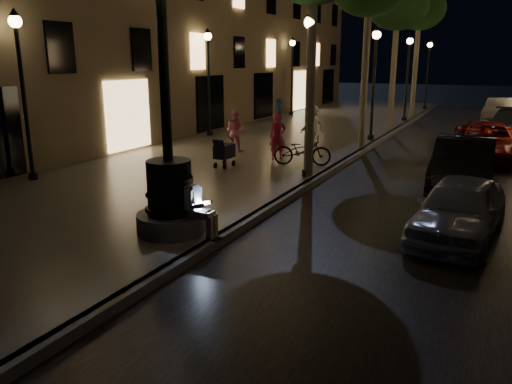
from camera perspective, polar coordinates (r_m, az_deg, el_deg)
The scene contains 26 objects.
ground at distance 21.83m, azimuth 13.05°, elevation 4.91°, with size 120.00×120.00×0.00m, color black.
cobble_lane at distance 21.35m, azimuth 20.91°, elevation 4.13°, with size 6.00×45.00×0.02m, color black.
promenade at distance 23.04m, azimuth 3.32°, elevation 6.03°, with size 8.00×45.00×0.20m, color #66625A.
curb_strip at distance 21.81m, azimuth 13.07°, elevation 5.17°, with size 0.25×45.00×0.20m, color #59595B.
fountain_lamppost at distance 10.19m, azimuth -9.88°, elevation 0.90°, with size 1.40×1.40×5.21m.
seated_man_laptop at distance 9.94m, azimuth -6.94°, elevation -1.30°, with size 0.91×0.31×1.28m.
tree_third at distance 26.59m, azimuth 15.91°, elevation 19.75°, with size 3.00×3.00×7.20m.
tree_far at distance 32.48m, azimuth 18.21°, elevation 19.12°, with size 3.00×3.00×7.50m.
lamp_curb_a at distance 14.90m, azimuth 6.09°, elevation 13.27°, with size 0.36×0.36×4.81m.
lamp_curb_b at distance 22.57m, azimuth 13.40°, elevation 13.48°, with size 0.36×0.36×4.81m.
lamp_curb_c at distance 30.41m, azimuth 16.98°, elevation 13.51°, with size 0.36×0.36×4.81m.
lamp_curb_d at distance 38.31m, azimuth 19.08°, elevation 13.50°, with size 0.36×0.36×4.81m.
lamp_left_a at distance 15.82m, azimuth -25.25°, elevation 12.06°, with size 0.36×0.36×4.81m.
lamp_left_b at distance 23.44m, azimuth -5.46°, elevation 13.84°, with size 0.36×0.36×4.81m.
lamp_left_c at distance 32.38m, azimuth 4.14°, elevation 14.14°, with size 0.36×0.36×4.81m.
stroller at distance 16.40m, azimuth -3.66°, elevation 4.65°, with size 0.44×1.03×1.06m.
car_front at distance 11.14m, azimuth 22.19°, elevation -1.82°, with size 1.53×3.79×1.29m, color #9B9FA2.
car_second at distance 15.51m, azimuth 22.59°, elevation 2.99°, with size 1.57×4.51×1.49m, color black.
car_third at distance 20.71m, azimuth 24.75°, elevation 5.31°, with size 2.24×4.87×1.35m, color maroon.
car_rear at distance 26.08m, azimuth 27.03°, elevation 6.81°, with size 1.96×4.83×1.40m, color #2F2F34.
car_fifth at distance 33.37m, azimuth 26.11°, elevation 8.37°, with size 1.52×4.35×1.43m, color #9B9B96.
pedestrian_red at distance 17.69m, azimuth 2.48°, elevation 6.36°, with size 0.60×0.39×1.64m, color #C02647.
pedestrian_pink at distance 19.27m, azimuth -2.42°, elevation 7.03°, with size 0.78×0.61×1.61m, color pink.
pedestrian_white at distance 20.74m, azimuth 6.47°, elevation 7.57°, with size 1.07×0.61×1.65m, color white.
pedestrian_blue at distance 23.90m, azimuth 2.60°, elevation 8.61°, with size 0.97×0.40×1.66m, color #285A92.
bicycle at distance 16.76m, azimuth 5.32°, elevation 4.74°, with size 0.67×1.91×1.00m, color black.
Camera 1 is at (4.89, -5.96, 3.63)m, focal length 35.00 mm.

